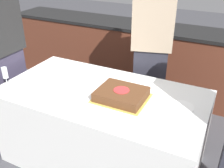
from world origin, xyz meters
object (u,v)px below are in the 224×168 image
object	(u,v)px
plate_stack	(34,78)
person_cutting_cake	(151,58)
cake	(121,94)
person_seated_left	(4,53)
wine_glass	(5,74)

from	to	relation	value
plate_stack	person_cutting_cake	distance (m)	1.15
person_cutting_cake	cake	bearing A→B (deg)	74.31
cake	person_cutting_cake	bearing A→B (deg)	90.00
plate_stack	person_cutting_cake	bearing A→B (deg)	42.54
cake	plate_stack	xyz separation A→B (m)	(-0.84, -0.07, -0.01)
person_seated_left	person_cutting_cake	bearing A→B (deg)	-62.02
person_seated_left	cake	bearing A→B (deg)	-90.97
plate_stack	person_cutting_cake	size ratio (longest dim) A/B	0.13
cake	plate_stack	distance (m)	0.85
plate_stack	wine_glass	world-z (taller)	wine_glass
wine_glass	person_cutting_cake	size ratio (longest dim) A/B	0.11
cake	plate_stack	world-z (taller)	cake
cake	wine_glass	distance (m)	1.02
wine_glass	person_cutting_cake	bearing A→B (deg)	44.25
wine_glass	person_seated_left	bearing A→B (deg)	136.51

